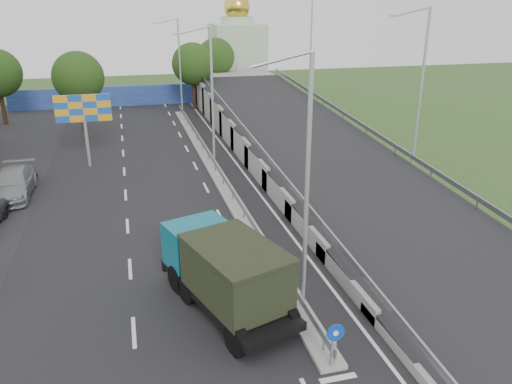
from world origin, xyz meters
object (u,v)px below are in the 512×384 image
object	(u,v)px
billboard	(84,112)
dump_truck	(225,270)
lamp_post_near	(303,174)
lamp_post_far	(178,61)
church	(237,52)
sign_bollard	(334,345)
parked_car_d	(13,183)
lamp_post_mid	(210,89)

from	to	relation	value
billboard	dump_truck	distance (m)	22.22
lamp_post_near	lamp_post_far	distance (m)	40.00
church	billboard	xyz separation A→B (m)	(-19.00, -32.00, -1.12)
dump_truck	billboard	bearing A→B (deg)	88.25
sign_bollard	church	bearing A→B (deg)	80.19
lamp_post_far	parked_car_d	size ratio (longest dim) A/B	1.71
lamp_post_mid	dump_truck	xyz separation A→B (m)	(-2.89, -19.19, -4.06)
lamp_post_mid	dump_truck	size ratio (longest dim) A/B	1.32
lamp_post_near	lamp_post_mid	world-z (taller)	same
lamp_post_far	billboard	xyz separation A→B (m)	(-9.11, -18.00, -1.62)
lamp_post_near	lamp_post_mid	xyz separation A→B (m)	(0.00, 20.00, 0.00)
lamp_post_far	parked_car_d	world-z (taller)	lamp_post_far
lamp_post_far	dump_truck	bearing A→B (deg)	-94.21
lamp_post_near	church	xyz separation A→B (m)	(9.89, 54.00, -0.50)
lamp_post_mid	lamp_post_far	distance (m)	20.00
church	sign_bollard	bearing A→B (deg)	-99.81
sign_bollard	lamp_post_near	bearing A→B (deg)	88.36
sign_bollard	billboard	bearing A→B (deg)	109.21
billboard	lamp_post_far	bearing A→B (deg)	63.16
lamp_post_mid	lamp_post_near	bearing A→B (deg)	-90.00
lamp_post_mid	church	xyz separation A→B (m)	(9.89, 34.00, -0.50)
dump_truck	parked_car_d	xyz separation A→B (m)	(-10.68, 15.95, -0.90)
lamp_post_far	sign_bollard	bearing A→B (deg)	-90.14
church	lamp_post_near	bearing A→B (deg)	-100.38
sign_bollard	lamp_post_mid	world-z (taller)	lamp_post_mid
lamp_post_far	dump_truck	xyz separation A→B (m)	(-2.89, -39.19, -4.06)
dump_truck	parked_car_d	size ratio (longest dim) A/B	1.29
sign_bollard	lamp_post_far	distance (m)	44.08
sign_bollard	dump_truck	distance (m)	5.45
sign_bollard	parked_car_d	xyz separation A→B (m)	(-13.46, 20.59, -0.18)
dump_truck	parked_car_d	bearing A→B (deg)	105.69
billboard	parked_car_d	xyz separation A→B (m)	(-4.46, -5.24, -3.33)
lamp_post_mid	billboard	world-z (taller)	lamp_post_mid
church	dump_truck	size ratio (longest dim) A/B	1.81
lamp_post_mid	billboard	xyz separation A→B (m)	(-9.11, 2.00, -1.62)
lamp_post_mid	dump_truck	distance (m)	19.83
billboard	sign_bollard	bearing A→B (deg)	-70.79
sign_bollard	lamp_post_mid	xyz separation A→B (m)	(0.11, 23.83, 4.77)
dump_truck	church	bearing A→B (deg)	58.38
billboard	dump_truck	bearing A→B (deg)	-73.64
lamp_post_far	church	world-z (taller)	church
lamp_post_mid	lamp_post_far	bearing A→B (deg)	90.00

